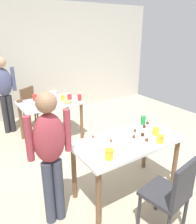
% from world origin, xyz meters
% --- Properties ---
extents(ground_plane, '(6.40, 6.40, 0.00)m').
position_xyz_m(ground_plane, '(0.00, 0.00, 0.00)').
color(ground_plane, tan).
extents(wall_back, '(6.40, 0.10, 2.60)m').
position_xyz_m(wall_back, '(0.00, 3.20, 1.30)').
color(wall_back, beige).
rests_on(wall_back, ground_plane).
extents(dining_table_near, '(1.31, 0.66, 0.75)m').
position_xyz_m(dining_table_near, '(-0.11, -0.19, 0.64)').
color(dining_table_near, white).
rests_on(dining_table_near, ground_plane).
extents(dining_table_far, '(1.09, 0.72, 0.75)m').
position_xyz_m(dining_table_far, '(-0.32, 1.74, 0.64)').
color(dining_table_far, silver).
rests_on(dining_table_far, ground_plane).
extents(chair_near_table, '(0.46, 0.46, 0.87)m').
position_xyz_m(chair_near_table, '(-0.13, -0.89, 0.50)').
color(chair_near_table, '#2D2D33').
rests_on(chair_near_table, ground_plane).
extents(chair_far_table, '(0.56, 0.56, 0.87)m').
position_xyz_m(chair_far_table, '(-0.45, 2.45, 0.50)').
color(chair_far_table, brown).
rests_on(chair_far_table, ground_plane).
extents(person_girl_near, '(0.45, 0.22, 1.47)m').
position_xyz_m(person_girl_near, '(-1.04, -0.11, 0.88)').
color(person_girl_near, '#383D4C').
rests_on(person_girl_near, ground_plane).
extents(person_adult_far, '(0.45, 0.21, 1.52)m').
position_xyz_m(person_adult_far, '(-0.94, 2.50, 0.91)').
color(person_adult_far, '#28282D').
rests_on(person_adult_far, ground_plane).
extents(mixing_bowl, '(0.19, 0.19, 0.08)m').
position_xyz_m(mixing_bowl, '(-0.35, -0.36, 0.79)').
color(mixing_bowl, white).
rests_on(mixing_bowl, dining_table_near).
extents(soda_can, '(0.07, 0.07, 0.12)m').
position_xyz_m(soda_can, '(0.38, 0.06, 0.81)').
color(soda_can, '#198438').
rests_on(soda_can, dining_table_near).
extents(fork_near, '(0.17, 0.02, 0.01)m').
position_xyz_m(fork_near, '(-0.51, -0.17, 0.75)').
color(fork_near, silver).
rests_on(fork_near, dining_table_near).
extents(cup_near_0, '(0.09, 0.09, 0.11)m').
position_xyz_m(cup_near_0, '(-0.53, -0.39, 0.81)').
color(cup_near_0, yellow).
rests_on(cup_near_0, dining_table_near).
extents(cup_near_1, '(0.08, 0.08, 0.09)m').
position_xyz_m(cup_near_1, '(0.29, -0.26, 0.80)').
color(cup_near_1, yellow).
rests_on(cup_near_1, dining_table_near).
extents(cup_near_2, '(0.08, 0.08, 0.09)m').
position_xyz_m(cup_near_2, '(0.17, -0.44, 0.80)').
color(cup_near_2, yellow).
rests_on(cup_near_2, dining_table_near).
extents(cake_ball_0, '(0.04, 0.04, 0.04)m').
position_xyz_m(cake_ball_0, '(-0.24, -0.24, 0.77)').
color(cake_ball_0, '#3D2319').
rests_on(cake_ball_0, dining_table_near).
extents(cake_ball_1, '(0.05, 0.05, 0.05)m').
position_xyz_m(cake_ball_1, '(0.12, -0.20, 0.78)').
color(cake_ball_1, '#3D2319').
rests_on(cake_ball_1, dining_table_near).
extents(cake_ball_2, '(0.04, 0.04, 0.04)m').
position_xyz_m(cake_ball_2, '(-0.20, -0.29, 0.77)').
color(cake_ball_2, '#3D2319').
rests_on(cake_ball_2, dining_table_near).
extents(cake_ball_3, '(0.04, 0.04, 0.04)m').
position_xyz_m(cake_ball_3, '(-0.01, -0.18, 0.77)').
color(cake_ball_3, brown).
rests_on(cake_ball_3, dining_table_near).
extents(cake_ball_4, '(0.04, 0.04, 0.04)m').
position_xyz_m(cake_ball_4, '(0.31, -0.03, 0.77)').
color(cake_ball_4, '#3D2319').
rests_on(cake_ball_4, dining_table_near).
extents(cake_ball_5, '(0.04, 0.04, 0.04)m').
position_xyz_m(cake_ball_5, '(-0.29, -0.10, 0.77)').
color(cake_ball_5, brown).
rests_on(cake_ball_5, dining_table_near).
extents(cake_ball_6, '(0.04, 0.04, 0.04)m').
position_xyz_m(cake_ball_6, '(0.13, -0.06, 0.77)').
color(cake_ball_6, brown).
rests_on(cake_ball_6, dining_table_near).
extents(cake_ball_7, '(0.04, 0.04, 0.04)m').
position_xyz_m(cake_ball_7, '(-0.43, 0.09, 0.77)').
color(cake_ball_7, brown).
rests_on(cake_ball_7, dining_table_near).
extents(cake_ball_8, '(0.05, 0.05, 0.05)m').
position_xyz_m(cake_ball_8, '(0.07, -0.33, 0.77)').
color(cake_ball_8, brown).
rests_on(cake_ball_8, dining_table_near).
extents(cake_ball_9, '(0.04, 0.04, 0.04)m').
position_xyz_m(cake_ball_9, '(0.43, 0.03, 0.77)').
color(cake_ball_9, brown).
rests_on(cake_ball_9, dining_table_near).
extents(pitcher_far, '(0.13, 0.13, 0.23)m').
position_xyz_m(pitcher_far, '(-0.29, 1.60, 0.86)').
color(pitcher_far, white).
rests_on(pitcher_far, dining_table_far).
extents(cup_far_0, '(0.08, 0.08, 0.10)m').
position_xyz_m(cup_far_0, '(-0.09, 1.69, 0.80)').
color(cup_far_0, yellow).
rests_on(cup_far_0, dining_table_far).
extents(cup_far_1, '(0.07, 0.07, 0.12)m').
position_xyz_m(cup_far_1, '(0.16, 1.50, 0.81)').
color(cup_far_1, red).
rests_on(cup_far_1, dining_table_far).
extents(cup_far_2, '(0.09, 0.09, 0.12)m').
position_xyz_m(cup_far_2, '(-0.53, 1.95, 0.81)').
color(cup_far_2, red).
rests_on(cup_far_2, dining_table_far).
extents(cup_far_3, '(0.09, 0.09, 0.10)m').
position_xyz_m(cup_far_3, '(0.04, 1.68, 0.80)').
color(cup_far_3, red).
rests_on(cup_far_3, dining_table_far).
extents(donut_far_0, '(0.11, 0.11, 0.03)m').
position_xyz_m(donut_far_0, '(-0.79, 2.02, 0.77)').
color(donut_far_0, brown).
rests_on(donut_far_0, dining_table_far).
extents(donut_far_1, '(0.13, 0.13, 0.04)m').
position_xyz_m(donut_far_1, '(-0.03, 1.96, 0.77)').
color(donut_far_1, white).
rests_on(donut_far_1, dining_table_far).
extents(donut_far_2, '(0.11, 0.11, 0.03)m').
position_xyz_m(donut_far_2, '(-0.31, 1.92, 0.77)').
color(donut_far_2, white).
rests_on(donut_far_2, dining_table_far).
extents(donut_far_3, '(0.14, 0.14, 0.04)m').
position_xyz_m(donut_far_3, '(-0.08, 1.49, 0.77)').
color(donut_far_3, gold).
rests_on(donut_far_3, dining_table_far).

